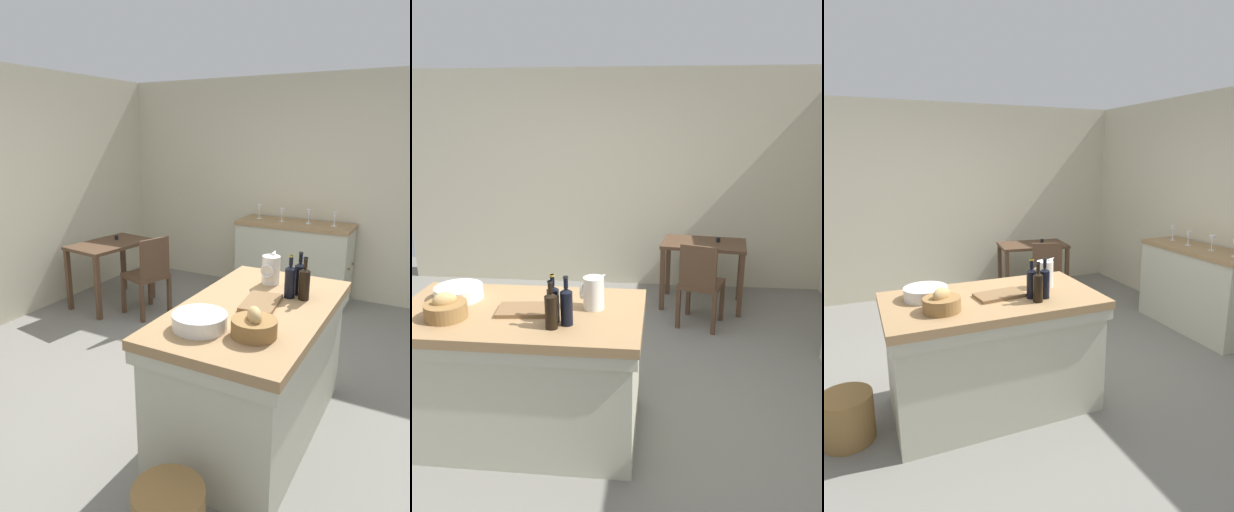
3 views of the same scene
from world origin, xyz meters
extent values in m
plane|color=slate|center=(0.00, 0.00, 0.00)|extent=(6.76, 6.76, 0.00)
cube|color=beige|center=(2.60, 0.00, 1.30)|extent=(0.12, 5.20, 2.60)
cube|color=#99754C|center=(-0.30, -0.41, 0.85)|extent=(1.57, 0.88, 0.06)
cube|color=#BCBAA3|center=(-0.30, -0.41, 0.78)|extent=(1.55, 0.86, 0.08)
cube|color=#BCBAA3|center=(-0.30, -0.41, 0.41)|extent=(1.49, 0.80, 0.82)
cube|color=#99754C|center=(2.26, 0.14, 0.91)|extent=(0.52, 1.34, 0.04)
cube|color=#BCBAA3|center=(2.26, 0.14, 0.44)|extent=(0.49, 1.31, 0.88)
sphere|color=brown|center=(2.14, -0.53, 0.49)|extent=(0.03, 0.03, 0.03)
sphere|color=brown|center=(2.38, -0.53, 0.49)|extent=(0.03, 0.03, 0.03)
cube|color=#513826|center=(1.05, 1.92, 0.72)|extent=(0.97, 0.68, 0.04)
cube|color=#513826|center=(0.61, 1.74, 0.35)|extent=(0.06, 0.06, 0.70)
cube|color=#513826|center=(1.43, 1.62, 0.35)|extent=(0.06, 0.06, 0.70)
cube|color=#513826|center=(0.68, 2.22, 0.35)|extent=(0.06, 0.06, 0.70)
cube|color=#513826|center=(1.50, 2.11, 0.35)|extent=(0.06, 0.06, 0.70)
cylinder|color=black|center=(1.21, 1.95, 0.76)|extent=(0.04, 0.04, 0.05)
cube|color=#513826|center=(1.00, 1.40, 0.44)|extent=(0.51, 0.51, 0.04)
cube|color=#513826|center=(0.94, 1.23, 0.67)|extent=(0.35, 0.15, 0.42)
cube|color=#513826|center=(1.23, 1.51, 0.21)|extent=(0.05, 0.05, 0.42)
cube|color=#513826|center=(0.89, 1.63, 0.21)|extent=(0.05, 0.05, 0.42)
cube|color=#513826|center=(1.11, 1.17, 0.21)|extent=(0.05, 0.05, 0.42)
cube|color=#513826|center=(0.77, 1.29, 0.21)|extent=(0.05, 0.05, 0.42)
cylinder|color=silver|center=(0.17, -0.34, 0.99)|extent=(0.13, 0.13, 0.21)
cone|color=silver|center=(0.23, -0.34, 1.10)|extent=(0.07, 0.04, 0.06)
torus|color=silver|center=(0.09, -0.34, 1.00)|extent=(0.02, 0.10, 0.10)
cylinder|color=silver|center=(-0.75, -0.26, 0.93)|extent=(0.31, 0.31, 0.09)
cylinder|color=olive|center=(-0.70, -0.57, 0.93)|extent=(0.25, 0.25, 0.10)
ellipsoid|color=tan|center=(-0.70, -0.57, 1.00)|extent=(0.16, 0.14, 0.10)
cube|color=brown|center=(-0.24, -0.43, 0.90)|extent=(0.37, 0.25, 0.02)
cylinder|color=black|center=(0.05, -0.59, 0.99)|extent=(0.07, 0.07, 0.20)
cone|color=black|center=(0.05, -0.59, 1.10)|extent=(0.07, 0.07, 0.02)
cylinder|color=black|center=(0.05, -0.59, 1.15)|extent=(0.03, 0.03, 0.07)
cylinder|color=black|center=(0.05, -0.59, 1.18)|extent=(0.03, 0.03, 0.01)
cylinder|color=black|center=(-0.04, -0.55, 0.98)|extent=(0.07, 0.07, 0.20)
cone|color=black|center=(-0.04, -0.55, 1.09)|extent=(0.07, 0.07, 0.02)
cylinder|color=black|center=(-0.04, -0.55, 1.14)|extent=(0.03, 0.03, 0.07)
cylinder|color=#B29933|center=(-0.04, -0.55, 1.17)|extent=(0.03, 0.03, 0.01)
cylinder|color=black|center=(-0.03, -0.64, 0.98)|extent=(0.07, 0.07, 0.20)
cone|color=black|center=(-0.03, -0.64, 1.09)|extent=(0.07, 0.07, 0.02)
cylinder|color=black|center=(-0.03, -0.64, 1.14)|extent=(0.03, 0.03, 0.07)
cylinder|color=black|center=(-0.03, -0.64, 1.17)|extent=(0.03, 0.03, 0.01)
cylinder|color=white|center=(2.25, -0.31, 0.93)|extent=(0.06, 0.06, 0.00)
cylinder|color=white|center=(2.25, -0.31, 0.97)|extent=(0.01, 0.01, 0.07)
cone|color=white|center=(2.25, -0.31, 1.05)|extent=(0.07, 0.07, 0.09)
cylinder|color=white|center=(2.27, -0.01, 0.93)|extent=(0.06, 0.06, 0.00)
cylinder|color=white|center=(2.27, -0.01, 0.97)|extent=(0.01, 0.01, 0.07)
cone|color=white|center=(2.27, -0.01, 1.05)|extent=(0.07, 0.07, 0.09)
cylinder|color=white|center=(2.24, 0.30, 0.93)|extent=(0.06, 0.06, 0.00)
cylinder|color=white|center=(2.24, 0.30, 0.96)|extent=(0.01, 0.01, 0.06)
cone|color=white|center=(2.24, 0.30, 1.04)|extent=(0.07, 0.07, 0.09)
cylinder|color=white|center=(2.29, 0.61, 0.93)|extent=(0.06, 0.06, 0.00)
cylinder|color=white|center=(2.29, 0.61, 0.97)|extent=(0.01, 0.01, 0.07)
cone|color=white|center=(2.29, 0.61, 1.06)|extent=(0.07, 0.07, 0.10)
camera|label=1|loc=(-2.77, -1.40, 1.95)|focal=31.45mm
camera|label=2|loc=(0.58, -2.99, 2.04)|focal=32.08mm
camera|label=3|loc=(-1.20, -3.20, 1.88)|focal=29.28mm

